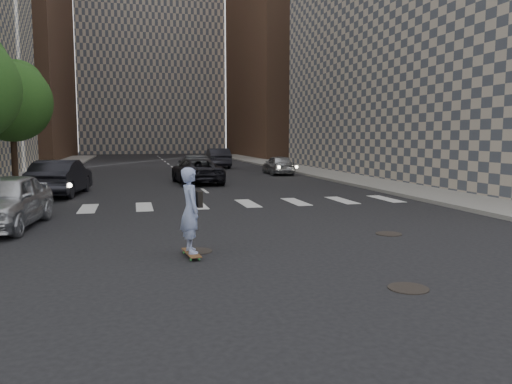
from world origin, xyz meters
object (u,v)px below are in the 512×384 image
traffic_car_a (61,178)px  traffic_car_e (218,158)px  tree_c (13,98)px  traffic_car_c (197,171)px  skateboarder (191,210)px  silver_sedan (4,201)px  traffic_car_d (278,165)px  traffic_car_b (195,166)px

traffic_car_a → traffic_car_e: size_ratio=0.97×
tree_c → traffic_car_a: size_ratio=1.35×
tree_c → traffic_car_c: (9.59, -1.14, -3.95)m
traffic_car_a → traffic_car_e: 20.96m
skateboarder → traffic_car_e: bearing=73.1°
silver_sedan → traffic_car_a: traffic_car_a is taller
tree_c → traffic_car_d: size_ratio=1.66×
silver_sedan → skateboarder: bearing=-38.8°
skateboarder → traffic_car_b: skateboarder is taller
tree_c → skateboarder: size_ratio=3.35×
tree_c → skateboarder: (7.27, -18.41, -3.62)m
traffic_car_a → skateboarder: bearing=116.1°
traffic_car_a → traffic_car_d: traffic_car_a is taller
skateboarder → traffic_car_e: size_ratio=0.39×
traffic_car_d → traffic_car_e: (-2.81, 8.67, 0.15)m
traffic_car_c → traffic_car_d: size_ratio=1.27×
traffic_car_c → traffic_car_e: (3.55, 14.00, 0.12)m
traffic_car_b → traffic_car_c: size_ratio=1.03×
traffic_car_b → traffic_car_c: 3.60m
traffic_car_c → traffic_car_e: traffic_car_e is taller
tree_c → traffic_car_c: size_ratio=1.31×
traffic_car_d → silver_sedan: bearing=54.5°
traffic_car_a → traffic_car_b: bearing=-123.8°
skateboarder → traffic_car_c: skateboarder is taller
silver_sedan → tree_c: bearing=106.1°
traffic_car_b → traffic_car_e: traffic_car_e is taller
traffic_car_a → traffic_car_c: size_ratio=0.97×
traffic_car_c → traffic_car_b: bearing=-99.3°
traffic_car_c → traffic_car_d: traffic_car_c is taller
traffic_car_c → traffic_car_e: 14.44m
tree_c → traffic_car_c: tree_c is taller
silver_sedan → traffic_car_e: 28.57m
skateboarder → traffic_car_d: bearing=62.7°
traffic_car_d → traffic_car_e: traffic_car_e is taller
silver_sedan → traffic_car_b: (7.50, 16.08, -0.03)m
traffic_car_a → traffic_car_b: 10.55m
traffic_car_b → traffic_car_e: 10.90m
tree_c → traffic_car_c: 10.43m
tree_c → traffic_car_d: 16.97m
tree_c → traffic_car_d: tree_c is taller
traffic_car_e → skateboarder: bearing=81.8°
silver_sedan → traffic_car_b: silver_sedan is taller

